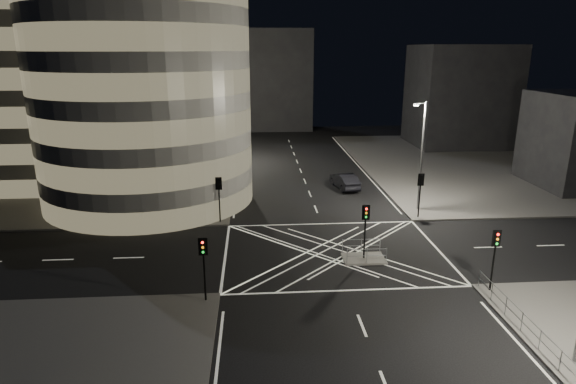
{
  "coord_description": "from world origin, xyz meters",
  "views": [
    {
      "loc": [
        -5.71,
        -32.86,
        14.62
      ],
      "look_at": [
        -2.95,
        5.86,
        3.0
      ],
      "focal_mm": 30.0,
      "sensor_mm": 36.0,
      "label": 1
    }
  ],
  "objects": [
    {
      "name": "traffic_signal_nr",
      "position": [
        8.8,
        -6.8,
        2.91
      ],
      "size": [
        0.55,
        0.22,
        4.0
      ],
      "color": "black",
      "rests_on": "sidewalk_near_right"
    },
    {
      "name": "traffic_signal_fr",
      "position": [
        8.8,
        6.8,
        2.91
      ],
      "size": [
        0.55,
        0.22,
        4.0
      ],
      "color": "black",
      "rests_on": "sidewalk_far_right"
    },
    {
      "name": "tree_c",
      "position": [
        -10.5,
        21.0,
        4.26
      ],
      "size": [
        4.4,
        4.4,
        6.65
      ],
      "color": "black",
      "rests_on": "sidewalk_far_left"
    },
    {
      "name": "building_far_end",
      "position": [
        -4.0,
        58.0,
        9.0
      ],
      "size": [
        18.0,
        8.0,
        18.0
      ],
      "primitive_type": "cube",
      "color": "black",
      "rests_on": "ground"
    },
    {
      "name": "street_lamp_left_near",
      "position": [
        -9.44,
        12.0,
        5.54
      ],
      "size": [
        1.25,
        0.25,
        10.0
      ],
      "color": "slate",
      "rests_on": "sidewalk_far_left"
    },
    {
      "name": "central_island",
      "position": [
        2.0,
        -1.5,
        0.07
      ],
      "size": [
        3.0,
        2.0,
        0.15
      ],
      "primitive_type": "cube",
      "color": "slate",
      "rests_on": "ground"
    },
    {
      "name": "sidewalk_far_left",
      "position": [
        -29.0,
        27.0,
        0.07
      ],
      "size": [
        42.0,
        42.0,
        0.15
      ],
      "primitive_type": "cube",
      "color": "#575552",
      "rests_on": "ground"
    },
    {
      "name": "tree_e",
      "position": [
        -10.5,
        33.0,
        4.35
      ],
      "size": [
        3.84,
        3.84,
        6.42
      ],
      "color": "black",
      "rests_on": "sidewalk_far_left"
    },
    {
      "name": "ground",
      "position": [
        0.0,
        0.0,
        0.0
      ],
      "size": [
        120.0,
        120.0,
        0.0
      ],
      "primitive_type": "plane",
      "color": "black",
      "rests_on": "ground"
    },
    {
      "name": "building_right_far",
      "position": [
        26.0,
        40.0,
        7.65
      ],
      "size": [
        14.0,
        12.0,
        15.0
      ],
      "primitive_type": "cube",
      "color": "black",
      "rests_on": "sidewalk_far_right"
    },
    {
      "name": "tree_b",
      "position": [
        -10.5,
        15.0,
        4.66
      ],
      "size": [
        4.04,
        4.04,
        6.84
      ],
      "color": "black",
      "rests_on": "sidewalk_far_left"
    },
    {
      "name": "street_lamp_left_far",
      "position": [
        -9.44,
        30.0,
        5.54
      ],
      "size": [
        1.25,
        0.25,
        10.0
      ],
      "color": "slate",
      "rests_on": "sidewalk_far_left"
    },
    {
      "name": "office_block_rear",
      "position": [
        -22.0,
        42.0,
        11.15
      ],
      "size": [
        24.0,
        16.0,
        22.0
      ],
      "primitive_type": "cube",
      "color": "gray",
      "rests_on": "sidewalk_far_left"
    },
    {
      "name": "tree_a",
      "position": [
        -10.5,
        9.0,
        4.65
      ],
      "size": [
        5.0,
        5.0,
        7.38
      ],
      "color": "black",
      "rests_on": "sidewalk_far_left"
    },
    {
      "name": "railing_island_north",
      "position": [
        2.0,
        -0.6,
        0.7
      ],
      "size": [
        2.8,
        0.06,
        1.1
      ],
      "primitive_type": "cube",
      "color": "slate",
      "rests_on": "central_island"
    },
    {
      "name": "tree_d",
      "position": [
        -10.5,
        27.0,
        4.75
      ],
      "size": [
        4.68,
        4.68,
        7.3
      ],
      "color": "black",
      "rests_on": "sidewalk_far_left"
    },
    {
      "name": "street_lamp_right_far",
      "position": [
        9.44,
        9.0,
        5.54
      ],
      "size": [
        1.25,
        0.25,
        10.0
      ],
      "color": "slate",
      "rests_on": "sidewalk_far_right"
    },
    {
      "name": "traffic_signal_fl",
      "position": [
        -8.8,
        6.8,
        2.91
      ],
      "size": [
        0.55,
        0.22,
        4.0
      ],
      "color": "black",
      "rests_on": "sidewalk_far_left"
    },
    {
      "name": "sidewalk_far_right",
      "position": [
        29.0,
        27.0,
        0.07
      ],
      "size": [
        42.0,
        42.0,
        0.15
      ],
      "primitive_type": "cube",
      "color": "#575552",
      "rests_on": "ground"
    },
    {
      "name": "traffic_signal_nl",
      "position": [
        -8.8,
        -6.8,
        2.91
      ],
      "size": [
        0.55,
        0.22,
        4.0
      ],
      "color": "black",
      "rests_on": "sidewalk_near_left"
    },
    {
      "name": "traffic_signal_island",
      "position": [
        2.0,
        -1.5,
        2.91
      ],
      "size": [
        0.55,
        0.22,
        4.0
      ],
      "color": "black",
      "rests_on": "central_island"
    },
    {
      "name": "sedan",
      "position": [
        4.01,
        16.86,
        0.84
      ],
      "size": [
        2.67,
        5.35,
        1.68
      ],
      "primitive_type": "imported",
      "rotation": [
        0.0,
        0.0,
        3.32
      ],
      "color": "black",
      "rests_on": "ground"
    },
    {
      "name": "railing_island_south",
      "position": [
        2.0,
        -2.4,
        0.7
      ],
      "size": [
        2.8,
        0.06,
        1.1
      ],
      "primitive_type": "cube",
      "color": "slate",
      "rests_on": "central_island"
    },
    {
      "name": "office_tower_curved",
      "position": [
        -20.74,
        18.74,
        12.65
      ],
      "size": [
        30.0,
        29.0,
        27.2
      ],
      "color": "gray",
      "rests_on": "sidewalk_far_left"
    },
    {
      "name": "railing_near_right",
      "position": [
        8.3,
        -12.15,
        0.7
      ],
      "size": [
        0.06,
        11.7,
        1.1
      ],
      "primitive_type": "cube",
      "color": "slate",
      "rests_on": "sidewalk_near_right"
    }
  ]
}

